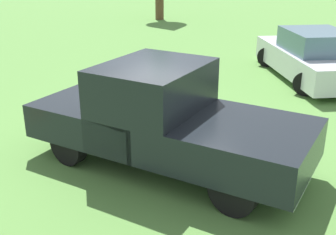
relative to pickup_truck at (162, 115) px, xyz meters
name	(u,v)px	position (x,y,z in m)	size (l,w,h in m)	color
ground_plane	(157,146)	(0.50, -0.52, -0.92)	(80.00, 80.00, 0.00)	#54843D
pickup_truck	(162,115)	(0.00, 0.00, 0.00)	(5.01, 2.46, 1.79)	black
sedan_near	(312,57)	(-0.30, -6.89, -0.25)	(4.46, 4.63, 1.46)	black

